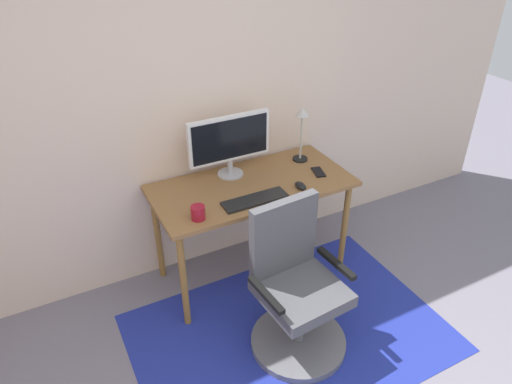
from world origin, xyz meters
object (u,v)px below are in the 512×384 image
at_px(desk, 252,194).
at_px(desk_lamp, 302,125).
at_px(keyboard, 255,200).
at_px(office_chair, 296,297).
at_px(monitor, 229,141).
at_px(coffee_cup, 198,213).
at_px(cell_phone, 318,172).
at_px(computer_mouse, 300,186).

xyz_separation_m(desk, desk_lamp, (0.47, 0.15, 0.36)).
distance_m(desk, desk_lamp, 0.61).
bearing_deg(keyboard, office_chair, -88.64).
height_order(monitor, desk_lamp, monitor).
distance_m(desk, coffee_cup, 0.54).
xyz_separation_m(keyboard, desk_lamp, (0.55, 0.35, 0.27)).
relative_size(coffee_cup, cell_phone, 0.62).
distance_m(coffee_cup, desk_lamp, 1.04).
height_order(monitor, keyboard, monitor).
bearing_deg(desk, coffee_cup, -155.34).
bearing_deg(desk_lamp, keyboard, -147.91).
distance_m(computer_mouse, office_chair, 0.74).
xyz_separation_m(keyboard, cell_phone, (0.56, 0.12, -0.00)).
xyz_separation_m(desk, coffee_cup, (-0.47, -0.22, 0.13)).
bearing_deg(office_chair, computer_mouse, 52.79).
height_order(monitor, office_chair, monitor).
xyz_separation_m(desk, office_chair, (-0.07, -0.71, -0.32)).
xyz_separation_m(monitor, desk_lamp, (0.55, -0.04, 0.02)).
bearing_deg(desk, cell_phone, -9.15).
distance_m(coffee_cup, office_chair, 0.78).
bearing_deg(desk, keyboard, -112.06).
distance_m(keyboard, computer_mouse, 0.34).
bearing_deg(cell_phone, desk, -174.61).
distance_m(desk, office_chair, 0.78).
bearing_deg(office_chair, desk, 80.05).
height_order(keyboard, computer_mouse, computer_mouse).
distance_m(keyboard, coffee_cup, 0.39).
height_order(computer_mouse, coffee_cup, coffee_cup).
height_order(desk, cell_phone, cell_phone).
bearing_deg(cell_phone, office_chair, -116.73).
height_order(computer_mouse, desk_lamp, desk_lamp).
height_order(desk, monitor, monitor).
xyz_separation_m(monitor, cell_phone, (0.56, -0.26, -0.25)).
bearing_deg(coffee_cup, office_chair, -50.49).
height_order(desk, coffee_cup, coffee_cup).
height_order(cell_phone, office_chair, office_chair).
bearing_deg(computer_mouse, cell_phone, 27.75).
xyz_separation_m(cell_phone, desk_lamp, (-0.01, 0.23, 0.27)).
distance_m(monitor, computer_mouse, 0.56).
bearing_deg(office_chair, coffee_cup, 125.11).
bearing_deg(monitor, desk_lamp, -3.75).
relative_size(cell_phone, office_chair, 0.14).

